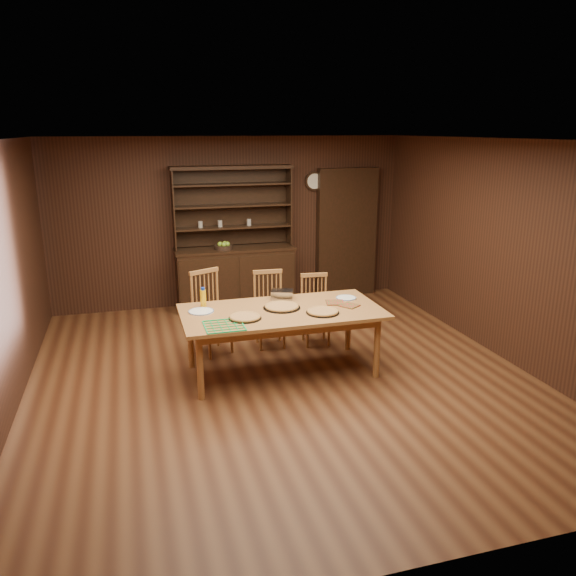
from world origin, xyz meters
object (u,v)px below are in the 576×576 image
object	(u,v)px
chair_center	(269,306)
juice_bottle	(203,298)
china_hutch	(235,269)
dining_table	(282,316)
chair_left	(210,309)
chair_right	(315,307)

from	to	relation	value
chair_center	juice_bottle	xyz separation A→B (m)	(-0.90, -0.53, 0.34)
china_hutch	dining_table	world-z (taller)	china_hutch
chair_left	chair_center	bearing A→B (deg)	-22.26
chair_center	chair_right	bearing A→B (deg)	-4.37
chair_center	juice_bottle	world-z (taller)	juice_bottle
china_hutch	chair_center	xyz separation A→B (m)	(0.11, -1.72, -0.08)
china_hutch	juice_bottle	world-z (taller)	china_hutch
china_hutch	chair_center	world-z (taller)	china_hutch
chair_right	juice_bottle	xyz separation A→B (m)	(-1.50, -0.45, 0.38)
chair_right	juice_bottle	size ratio (longest dim) A/B	3.98
chair_left	dining_table	bearing A→B (deg)	-75.78
chair_center	chair_right	distance (m)	0.60
dining_table	juice_bottle	world-z (taller)	juice_bottle
chair_center	chair_right	xyz separation A→B (m)	(0.59, -0.08, -0.04)
chair_left	chair_center	distance (m)	0.77
chair_left	chair_right	xyz separation A→B (m)	(1.36, -0.05, -0.07)
china_hutch	chair_left	distance (m)	1.87
dining_table	china_hutch	bearing A→B (deg)	90.79
chair_center	chair_right	size ratio (longest dim) A/B	1.07
dining_table	juice_bottle	bearing A→B (deg)	156.47
china_hutch	dining_table	distance (m)	2.61
chair_left	chair_center	size ratio (longest dim) A/B	1.07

